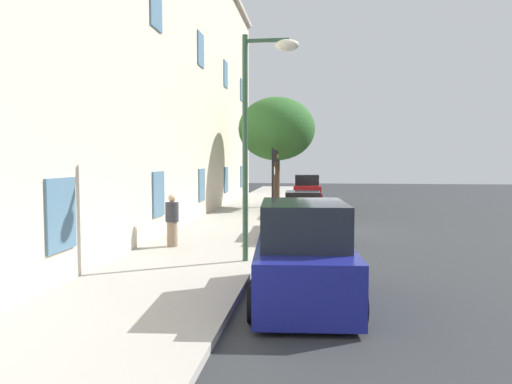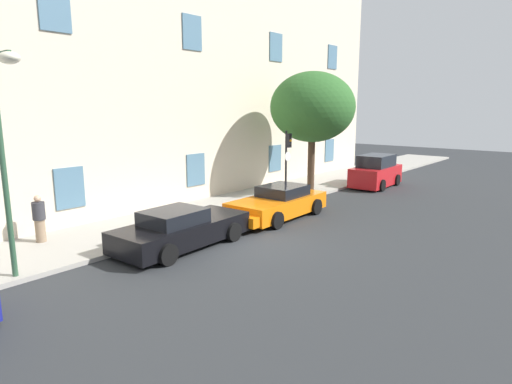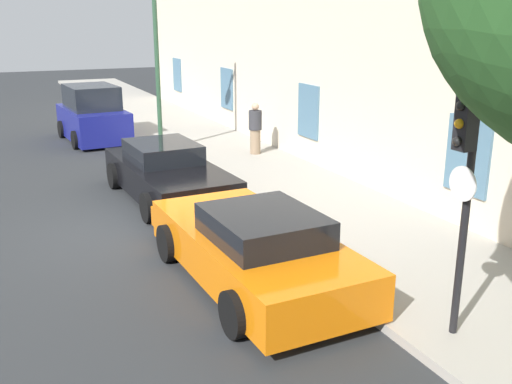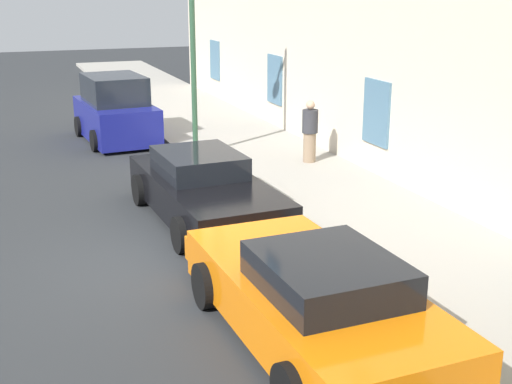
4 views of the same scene
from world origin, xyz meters
name	(u,v)px [view 2 (image 2 of 4)]	position (x,y,z in m)	size (l,w,h in m)	color
ground_plane	(245,241)	(0.00, 0.00, 0.00)	(80.00, 80.00, 0.00)	#2B2D30
sidewalk	(171,220)	(0.00, 3.92, 0.07)	(60.00, 3.75, 0.14)	#A8A399
building_facade	(110,53)	(0.00, 7.50, 6.71)	(38.39, 3.90, 13.38)	beige
sportscar_red_lead	(186,228)	(-1.54, 1.21, 0.57)	(5.16, 2.24, 1.29)	black
sportscar_yellow_flank	(275,204)	(3.16, 1.12, 0.58)	(5.08, 2.28, 1.29)	orange
hatchback_parked	(376,172)	(12.62, 1.10, 0.84)	(3.91, 2.02, 1.83)	red
tree_near_kerb	(312,107)	(8.29, 2.71, 4.48)	(4.28, 4.28, 6.12)	#473323
traffic_light	(287,153)	(6.12, 2.67, 2.36)	(0.44, 0.36, 3.26)	black
street_lamp	(5,125)	(-6.41, 1.94, 4.07)	(0.44, 1.42, 5.69)	#2D5138
pedestrian_admiring	(39,219)	(-4.64, 4.83, 0.92)	(0.50, 0.50, 1.56)	#8C7259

